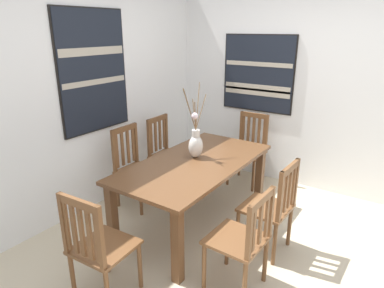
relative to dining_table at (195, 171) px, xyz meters
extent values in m
cube|color=beige|center=(-0.21, -0.59, -0.63)|extent=(6.40, 6.40, 0.03)
cube|color=white|center=(-0.21, 1.27, 0.73)|extent=(6.40, 0.12, 2.70)
cube|color=white|center=(1.65, -0.59, 0.73)|extent=(0.12, 6.40, 2.70)
cube|color=brown|center=(0.00, 0.00, 0.09)|extent=(1.78, 0.91, 0.03)
cube|color=brown|center=(-0.81, -0.37, -0.27)|extent=(0.08, 0.08, 0.69)
cube|color=brown|center=(0.81, -0.37, -0.27)|extent=(0.08, 0.08, 0.69)
cube|color=brown|center=(-0.81, 0.37, -0.27)|extent=(0.08, 0.08, 0.69)
cube|color=brown|center=(0.81, 0.37, -0.27)|extent=(0.08, 0.08, 0.69)
ellipsoid|color=silver|center=(0.10, 0.06, 0.22)|extent=(0.17, 0.14, 0.24)
cylinder|color=silver|center=(0.10, 0.06, 0.37)|extent=(0.09, 0.09, 0.07)
cylinder|color=brown|center=(0.19, 0.09, 0.63)|extent=(0.18, 0.08, 0.46)
cylinder|color=brown|center=(0.04, 0.09, 0.62)|extent=(0.13, 0.08, 0.44)
cylinder|color=brown|center=(0.14, 0.10, 0.55)|extent=(0.08, 0.10, 0.30)
cylinder|color=brown|center=(0.18, 0.05, 0.57)|extent=(0.16, 0.03, 0.35)
cylinder|color=brown|center=(0.08, 0.05, 0.55)|extent=(0.04, 0.02, 0.30)
cylinder|color=brown|center=(0.04, 0.10, 0.61)|extent=(0.12, 0.08, 0.43)
sphere|color=silver|center=(0.05, 0.04, 0.56)|extent=(0.07, 0.07, 0.07)
cube|color=brown|center=(0.02, -0.77, -0.19)|extent=(0.43, 0.43, 0.03)
cylinder|color=brown|center=(-0.16, -0.59, -0.41)|extent=(0.04, 0.04, 0.42)
cylinder|color=brown|center=(0.20, -0.60, -0.41)|extent=(0.04, 0.04, 0.42)
cylinder|color=brown|center=(-0.17, -0.95, -0.41)|extent=(0.04, 0.04, 0.42)
cylinder|color=brown|center=(0.19, -0.96, -0.41)|extent=(0.04, 0.04, 0.42)
cube|color=brown|center=(-0.17, -0.96, 0.05)|extent=(0.04, 0.04, 0.46)
cube|color=brown|center=(0.19, -0.97, 0.05)|extent=(0.04, 0.04, 0.46)
cube|color=brown|center=(0.01, -0.96, 0.25)|extent=(0.38, 0.04, 0.06)
cube|color=brown|center=(-0.12, -0.96, 0.04)|extent=(0.04, 0.02, 0.37)
cube|color=brown|center=(-0.03, -0.96, 0.04)|extent=(0.04, 0.02, 0.37)
cube|color=brown|center=(0.06, -0.97, 0.04)|extent=(0.04, 0.02, 0.37)
cube|color=brown|center=(0.15, -0.97, 0.04)|extent=(0.04, 0.02, 0.37)
cube|color=brown|center=(1.22, -0.01, -0.19)|extent=(0.43, 0.43, 0.03)
cylinder|color=brown|center=(1.05, -0.19, -0.41)|extent=(0.04, 0.04, 0.42)
cylinder|color=brown|center=(1.04, 0.17, -0.41)|extent=(0.04, 0.04, 0.42)
cylinder|color=brown|center=(1.41, -0.18, -0.41)|extent=(0.04, 0.04, 0.42)
cylinder|color=brown|center=(1.40, 0.18, -0.41)|extent=(0.04, 0.04, 0.42)
cube|color=brown|center=(1.42, -0.18, 0.07)|extent=(0.04, 0.04, 0.49)
cube|color=brown|center=(1.41, 0.18, 0.07)|extent=(0.04, 0.04, 0.49)
cube|color=brown|center=(1.41, 0.00, 0.29)|extent=(0.04, 0.38, 0.06)
cube|color=brown|center=(1.42, -0.15, 0.06)|extent=(0.02, 0.04, 0.40)
cube|color=brown|center=(1.41, -0.08, 0.06)|extent=(0.02, 0.04, 0.40)
cube|color=brown|center=(1.41, 0.00, 0.06)|extent=(0.02, 0.04, 0.40)
cube|color=brown|center=(1.41, 0.07, 0.06)|extent=(0.02, 0.04, 0.40)
cube|color=brown|center=(1.41, 0.15, 0.06)|extent=(0.02, 0.04, 0.40)
cube|color=brown|center=(-0.02, 0.78, -0.19)|extent=(0.43, 0.43, 0.03)
cylinder|color=brown|center=(0.17, 0.60, -0.41)|extent=(0.04, 0.04, 0.42)
cylinder|color=brown|center=(-0.19, 0.59, -0.41)|extent=(0.04, 0.04, 0.42)
cylinder|color=brown|center=(0.16, 0.96, -0.41)|extent=(0.04, 0.04, 0.42)
cylinder|color=brown|center=(-0.20, 0.95, -0.41)|extent=(0.04, 0.04, 0.42)
cube|color=brown|center=(0.16, 0.97, 0.07)|extent=(0.04, 0.04, 0.49)
cube|color=brown|center=(-0.20, 0.96, 0.07)|extent=(0.04, 0.04, 0.49)
cube|color=brown|center=(-0.02, 0.97, 0.29)|extent=(0.38, 0.04, 0.06)
cube|color=brown|center=(0.12, 0.97, 0.06)|extent=(0.04, 0.02, 0.40)
cube|color=brown|center=(0.03, 0.97, 0.06)|extent=(0.04, 0.02, 0.40)
cube|color=brown|center=(-0.07, 0.97, 0.06)|extent=(0.04, 0.02, 0.40)
cube|color=brown|center=(-0.16, 0.96, 0.06)|extent=(0.04, 0.02, 0.40)
cube|color=brown|center=(-1.23, 0.00, -0.19)|extent=(0.45, 0.45, 0.03)
cylinder|color=brown|center=(-1.06, 0.19, -0.41)|extent=(0.04, 0.04, 0.42)
cylinder|color=brown|center=(-1.04, -0.17, -0.41)|extent=(0.04, 0.04, 0.42)
cylinder|color=brown|center=(-1.42, 0.17, -0.41)|extent=(0.04, 0.04, 0.42)
cube|color=brown|center=(-1.43, 0.17, 0.07)|extent=(0.04, 0.04, 0.48)
cube|color=brown|center=(-1.41, -0.19, 0.07)|extent=(0.04, 0.04, 0.48)
cube|color=brown|center=(-1.42, -0.01, 0.28)|extent=(0.06, 0.38, 0.06)
cube|color=brown|center=(-1.43, 0.14, 0.05)|extent=(0.02, 0.04, 0.39)
cube|color=brown|center=(-1.42, 0.07, 0.05)|extent=(0.02, 0.04, 0.39)
cube|color=brown|center=(-1.42, -0.01, 0.05)|extent=(0.02, 0.04, 0.39)
cube|color=brown|center=(-1.41, -0.09, 0.05)|extent=(0.02, 0.04, 0.39)
cube|color=brown|center=(-1.41, -0.16, 0.05)|extent=(0.02, 0.04, 0.39)
cube|color=brown|center=(-0.58, -0.78, -0.19)|extent=(0.43, 0.43, 0.03)
cylinder|color=brown|center=(-0.75, -0.59, -0.41)|extent=(0.04, 0.04, 0.42)
cylinder|color=brown|center=(-0.39, -0.60, -0.41)|extent=(0.04, 0.04, 0.42)
cylinder|color=brown|center=(-0.76, -0.95, -0.41)|extent=(0.04, 0.04, 0.42)
cylinder|color=brown|center=(-0.40, -0.96, -0.41)|extent=(0.04, 0.04, 0.42)
cube|color=brown|center=(-0.76, -0.96, 0.04)|extent=(0.04, 0.04, 0.43)
cube|color=brown|center=(-0.40, -0.97, 0.04)|extent=(0.04, 0.04, 0.43)
cube|color=brown|center=(-0.58, -0.97, 0.22)|extent=(0.38, 0.04, 0.06)
cube|color=brown|center=(-0.70, -0.96, 0.02)|extent=(0.04, 0.02, 0.34)
cube|color=brown|center=(-0.58, -0.97, 0.02)|extent=(0.04, 0.02, 0.34)
cube|color=brown|center=(-0.47, -0.97, 0.02)|extent=(0.04, 0.02, 0.34)
cube|color=brown|center=(0.57, 0.77, -0.19)|extent=(0.43, 0.43, 0.03)
cylinder|color=brown|center=(0.76, 0.60, -0.41)|extent=(0.04, 0.04, 0.42)
cylinder|color=brown|center=(0.40, 0.59, -0.41)|extent=(0.04, 0.04, 0.42)
cylinder|color=brown|center=(0.75, 0.96, -0.41)|extent=(0.04, 0.04, 0.42)
cylinder|color=brown|center=(0.39, 0.95, -0.41)|extent=(0.04, 0.04, 0.42)
cube|color=brown|center=(0.75, 0.97, 0.07)|extent=(0.04, 0.04, 0.48)
cube|color=brown|center=(0.39, 0.96, 0.07)|extent=(0.04, 0.04, 0.48)
cube|color=brown|center=(0.57, 0.96, 0.28)|extent=(0.38, 0.04, 0.06)
cube|color=brown|center=(0.70, 0.97, 0.05)|extent=(0.04, 0.02, 0.39)
cube|color=brown|center=(0.61, 0.96, 0.05)|extent=(0.04, 0.02, 0.39)
cube|color=brown|center=(0.52, 0.96, 0.05)|extent=(0.04, 0.02, 0.39)
cube|color=brown|center=(0.43, 0.96, 0.05)|extent=(0.04, 0.02, 0.39)
cube|color=black|center=(-0.18, 1.21, 0.93)|extent=(0.91, 0.04, 1.31)
cube|color=black|center=(-0.18, 1.19, 0.93)|extent=(0.88, 0.01, 1.28)
cube|color=#B2A893|center=(-0.18, 1.19, 0.82)|extent=(0.85, 0.00, 0.06)
cube|color=#B2A893|center=(-0.18, 1.19, 1.15)|extent=(0.85, 0.00, 0.08)
cube|color=black|center=(1.59, 0.06, 0.81)|extent=(0.04, 0.98, 1.00)
cube|color=black|center=(1.56, 0.06, 0.81)|extent=(0.01, 0.95, 0.97)
cube|color=#B2A893|center=(1.56, 0.06, 0.57)|extent=(0.00, 0.92, 0.09)
cube|color=#B2A893|center=(1.56, 0.06, 0.93)|extent=(0.00, 0.92, 0.06)
cube|color=#B2A893|center=(1.56, 0.06, 0.63)|extent=(0.00, 0.92, 0.09)
camera|label=1|loc=(-2.64, -1.76, 1.38)|focal=31.57mm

